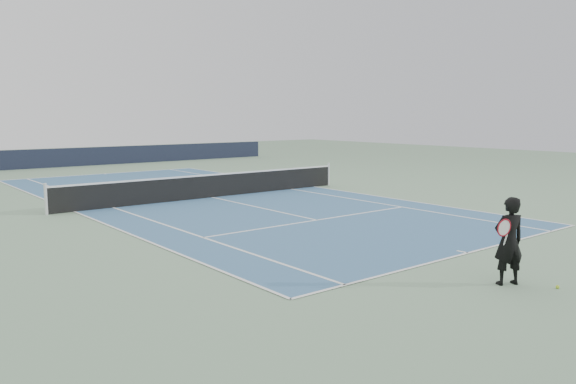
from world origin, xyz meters
TOP-DOWN VIEW (x-y plane):
  - ground at (0.00, 0.00)m, footprint 80.00×80.00m
  - court_surface at (0.00, 0.00)m, footprint 10.97×23.77m
  - tennis_net at (0.00, 0.00)m, footprint 12.90×0.10m
  - windscreen_far at (0.00, 17.88)m, footprint 30.00×0.25m
  - tennis_player at (-1.57, -13.81)m, footprint 0.85×0.70m
  - tennis_ball at (-1.07, -14.57)m, footprint 0.07×0.07m

SIDE VIEW (x-z plane):
  - ground at x=0.00m, z-range 0.00..0.00m
  - court_surface at x=0.00m, z-range 0.00..0.01m
  - tennis_ball at x=-1.07m, z-range 0.00..0.07m
  - tennis_net at x=0.00m, z-range -0.03..1.04m
  - windscreen_far at x=0.00m, z-range 0.00..1.20m
  - tennis_player at x=-1.57m, z-range 0.00..1.74m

